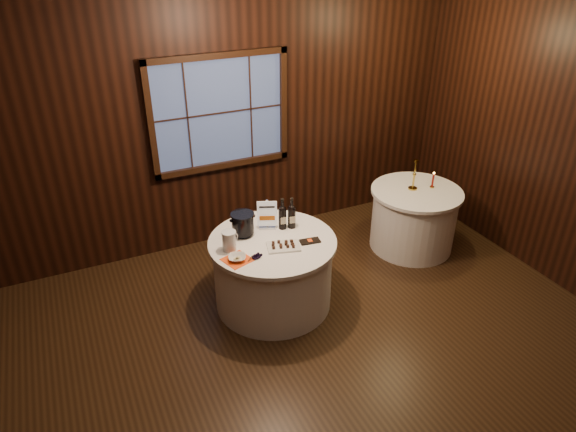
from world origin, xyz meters
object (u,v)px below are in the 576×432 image
glass_pitcher (229,241)px  brass_candlestick (414,179)px  port_bottle_left (282,216)px  chocolate_plate (283,246)px  side_table (413,218)px  grape_bunch (257,256)px  sign_stand (267,219)px  ice_bucket (243,224)px  main_table (273,272)px  chocolate_box (310,241)px  port_bottle_right (292,215)px  cracker_bowl (237,258)px  red_candle (433,181)px

glass_pitcher → brass_candlestick: brass_candlestick is taller
port_bottle_left → chocolate_plate: bearing=-105.5°
side_table → grape_bunch: size_ratio=6.05×
sign_stand → glass_pitcher: bearing=-132.2°
ice_bucket → chocolate_plate: (0.27, -0.39, -0.11)m
main_table → chocolate_plate: size_ratio=3.54×
chocolate_box → port_bottle_right: bearing=105.2°
sign_stand → brass_candlestick: bearing=26.3°
sign_stand → cracker_bowl: (-0.49, -0.42, -0.09)m
chocolate_plate → glass_pitcher: bearing=159.7°
side_table → sign_stand: size_ratio=3.33×
chocolate_plate → main_table: bearing=104.9°
brass_candlestick → chocolate_plate: bearing=-165.0°
port_bottle_right → chocolate_box: 0.36m
grape_bunch → red_candle: (2.46, 0.52, 0.06)m
side_table → red_candle: (0.21, -0.01, 0.46)m
port_bottle_right → chocolate_plate: size_ratio=0.93×
port_bottle_left → glass_pitcher: size_ratio=1.67×
ice_bucket → chocolate_box: ice_bucket is taller
port_bottle_left → chocolate_plate: size_ratio=0.93×
side_table → chocolate_plate: bearing=-166.6°
port_bottle_left → port_bottle_right: size_ratio=1.00×
port_bottle_left → port_bottle_right: (0.09, -0.02, 0.00)m
sign_stand → glass_pitcher: sign_stand is taller
port_bottle_right → glass_pitcher: 0.74m
main_table → cracker_bowl: cracker_bowl is taller
main_table → brass_candlestick: brass_candlestick is taller
grape_bunch → ice_bucket: bearing=86.2°
side_table → cracker_bowl: (-2.44, -0.48, 0.41)m
side_table → grape_bunch: bearing=-166.6°
port_bottle_left → red_candle: size_ratio=1.68×
chocolate_box → red_candle: bearing=22.6°
port_bottle_left → glass_pitcher: port_bottle_left is taller
ice_bucket → chocolate_plate: ice_bucket is taller
sign_stand → cracker_bowl: 0.65m
main_table → ice_bucket: 0.60m
main_table → port_bottle_left: port_bottle_left is taller
sign_stand → cracker_bowl: sign_stand is taller
chocolate_box → glass_pitcher: glass_pitcher is taller
port_bottle_left → cracker_bowl: bearing=-142.7°
main_table → glass_pitcher: size_ratio=6.35×
chocolate_plate → red_candle: bearing=11.9°
port_bottle_right → port_bottle_left: bearing=177.7°
side_table → port_bottle_left: port_bottle_left is taller
chocolate_box → red_candle: 1.95m
chocolate_plate → grape_bunch: size_ratio=2.02×
glass_pitcher → sign_stand: bearing=1.2°
sign_stand → port_bottle_left: bearing=-2.8°
port_bottle_right → red_candle: 1.93m
cracker_bowl → side_table: bearing=11.2°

